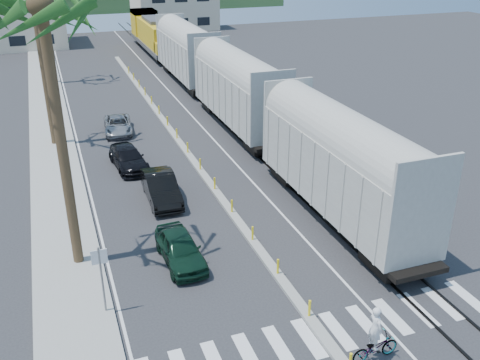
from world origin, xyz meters
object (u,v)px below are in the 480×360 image
(car_second, at_px, (161,188))
(cyclist, at_px, (375,343))
(car_lead, at_px, (180,249))
(street_sign, at_px, (101,271))

(car_second, distance_m, cyclist, 15.22)
(car_lead, distance_m, cyclist, 9.53)
(car_second, bearing_deg, cyclist, -72.52)
(street_sign, height_order, cyclist, street_sign)
(car_lead, xyz_separation_m, cyclist, (4.80, -8.23, 0.02))
(street_sign, xyz_separation_m, car_second, (4.18, 8.92, -1.21))
(street_sign, distance_m, cyclist, 10.26)
(street_sign, relative_size, car_second, 0.65)
(street_sign, bearing_deg, cyclist, -33.98)
(cyclist, bearing_deg, car_lead, 27.54)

